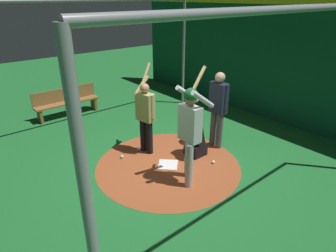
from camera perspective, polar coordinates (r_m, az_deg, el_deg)
ground_plane at (r=6.51m, az=0.00°, el=-7.65°), size 27.80×27.80×0.00m
dirt_circle at (r=6.51m, az=0.00°, el=-7.62°), size 3.17×3.17×0.01m
home_plate at (r=6.50m, az=0.00°, el=-7.56°), size 0.59×0.59×0.01m
batter at (r=5.44m, az=4.37°, el=-0.05°), size 0.68×0.49×2.26m
catcher at (r=6.75m, az=5.24°, el=-2.88°), size 0.58×0.40×0.95m
umpire at (r=6.95m, az=9.75°, el=3.87°), size 0.23×0.49×1.86m
visitor at (r=6.64m, az=-4.39°, el=2.45°), size 0.55×0.55×2.06m
back_wall at (r=8.97m, az=21.39°, el=11.74°), size 0.22×11.80×3.47m
cage_frame at (r=5.63m, az=0.00°, el=13.01°), size 6.07×5.67×3.36m
bench at (r=9.52m, az=-19.22°, el=4.60°), size 1.96×0.36×0.85m
baseball_0 at (r=6.82m, az=-9.00°, el=-5.94°), size 0.07×0.07×0.07m
baseball_1 at (r=6.61m, az=8.86°, el=-6.98°), size 0.07×0.07×0.07m
baseball_2 at (r=7.09m, az=-5.76°, el=-4.52°), size 0.07×0.07×0.07m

